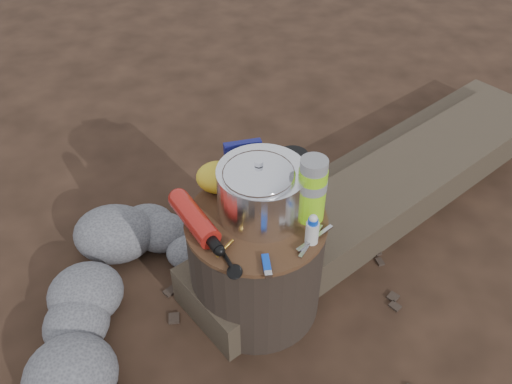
{
  "coord_description": "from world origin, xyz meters",
  "views": [
    {
      "loc": [
        0.03,
        -1.08,
        1.42
      ],
      "look_at": [
        0.0,
        0.0,
        0.48
      ],
      "focal_mm": 36.86,
      "sensor_mm": 36.0,
      "label": 1
    }
  ],
  "objects_px": {
    "stump": "(256,263)",
    "camping_pot": "(259,192)",
    "log_main": "(388,193)",
    "travel_mug": "(292,172)",
    "fuel_bottle": "(194,219)",
    "thermos": "(312,190)"
  },
  "relations": [
    {
      "from": "log_main",
      "to": "fuel_bottle",
      "type": "relative_size",
      "value": 6.93
    },
    {
      "from": "travel_mug",
      "to": "thermos",
      "type": "bearing_deg",
      "value": -68.17
    },
    {
      "from": "fuel_bottle",
      "to": "stump",
      "type": "bearing_deg",
      "value": -22.59
    },
    {
      "from": "camping_pot",
      "to": "fuel_bottle",
      "type": "xyz_separation_m",
      "value": [
        -0.18,
        -0.04,
        -0.07
      ]
    },
    {
      "from": "log_main",
      "to": "stump",
      "type": "bearing_deg",
      "value": -87.81
    },
    {
      "from": "stump",
      "to": "camping_pot",
      "type": "relative_size",
      "value": 2.12
    },
    {
      "from": "travel_mug",
      "to": "stump",
      "type": "bearing_deg",
      "value": -126.92
    },
    {
      "from": "log_main",
      "to": "camping_pot",
      "type": "height_order",
      "value": "camping_pot"
    },
    {
      "from": "camping_pot",
      "to": "travel_mug",
      "type": "distance_m",
      "value": 0.17
    },
    {
      "from": "travel_mug",
      "to": "fuel_bottle",
      "type": "bearing_deg",
      "value": -147.85
    },
    {
      "from": "thermos",
      "to": "travel_mug",
      "type": "xyz_separation_m",
      "value": [
        -0.05,
        0.12,
        -0.04
      ]
    },
    {
      "from": "stump",
      "to": "travel_mug",
      "type": "xyz_separation_m",
      "value": [
        0.1,
        0.14,
        0.25
      ]
    },
    {
      "from": "fuel_bottle",
      "to": "thermos",
      "type": "xyz_separation_m",
      "value": [
        0.32,
        0.05,
        0.07
      ]
    },
    {
      "from": "log_main",
      "to": "fuel_bottle",
      "type": "distance_m",
      "value": 0.91
    },
    {
      "from": "fuel_bottle",
      "to": "travel_mug",
      "type": "distance_m",
      "value": 0.33
    },
    {
      "from": "log_main",
      "to": "travel_mug",
      "type": "bearing_deg",
      "value": -91.08
    },
    {
      "from": "fuel_bottle",
      "to": "travel_mug",
      "type": "xyz_separation_m",
      "value": [
        0.27,
        0.17,
        0.03
      ]
    },
    {
      "from": "thermos",
      "to": "camping_pot",
      "type": "bearing_deg",
      "value": -177.08
    },
    {
      "from": "fuel_bottle",
      "to": "travel_mug",
      "type": "relative_size",
      "value": 2.03
    },
    {
      "from": "log_main",
      "to": "camping_pot",
      "type": "bearing_deg",
      "value": -87.95
    },
    {
      "from": "stump",
      "to": "log_main",
      "type": "distance_m",
      "value": 0.7
    },
    {
      "from": "camping_pot",
      "to": "fuel_bottle",
      "type": "bearing_deg",
      "value": -166.46
    }
  ]
}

